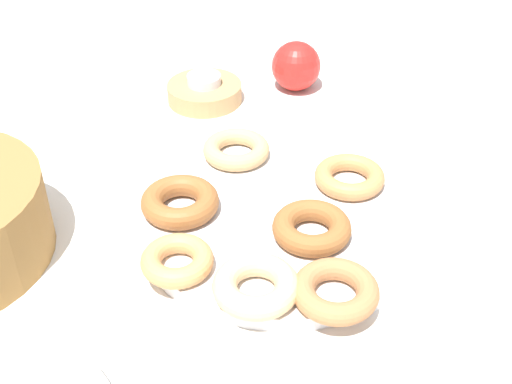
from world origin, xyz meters
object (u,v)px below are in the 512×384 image
object	(u,v)px
donut_plate	(281,219)
candle_holder	(205,92)
donut_2	(312,228)
apple	(296,66)
donut_5	(236,149)
donut_1	(180,204)
donut_6	(177,260)
donut_3	(335,291)
tealight	(204,80)
donut_4	(256,286)
donut_0	(350,177)

from	to	relation	value
donut_plate	candle_holder	xyz separation A→B (m)	(0.30, 0.12, 0.01)
donut_2	apple	world-z (taller)	apple
donut_5	candle_holder	xyz separation A→B (m)	(0.18, 0.06, -0.01)
donut_1	donut_2	xyz separation A→B (m)	(-0.04, -0.15, -0.00)
donut_5	donut_6	xyz separation A→B (m)	(-0.22, 0.05, 0.00)
donut_3	donut_1	bearing A→B (deg)	51.95
candle_holder	tealight	distance (m)	0.02
donut_2	tealight	world-z (taller)	same
donut_plate	donut_6	size ratio (longest dim) A/B	4.35
donut_4	donut_plate	bearing A→B (deg)	-10.54
donut_5	apple	xyz separation A→B (m)	(0.23, -0.08, 0.01)
donut_2	donut_plate	bearing A→B (deg)	38.95
donut_plate	donut_1	xyz separation A→B (m)	(-0.00, 0.12, 0.02)
donut_0	tealight	xyz separation A→B (m)	(0.24, 0.21, 0.01)
donut_3	candle_holder	bearing A→B (deg)	21.52
donut_5	candle_holder	distance (m)	0.19
donut_0	donut_1	size ratio (longest dim) A/B	0.94
donut_0	candle_holder	size ratio (longest dim) A/B	0.76
apple	tealight	bearing A→B (deg)	108.00
donut_1	candle_holder	world-z (taller)	donut_1
donut_1	candle_holder	size ratio (longest dim) A/B	0.81
donut_4	candle_holder	xyz separation A→B (m)	(0.44, 0.09, -0.02)
donut_5	donut_2	bearing A→B (deg)	-149.72
donut_3	apple	world-z (taller)	apple
donut_5	donut_3	bearing A→B (deg)	-156.11
donut_plate	tealight	distance (m)	0.33
donut_6	candle_holder	size ratio (longest dim) A/B	0.68
donut_1	donut_3	size ratio (longest dim) A/B	1.05
donut_1	donut_3	bearing A→B (deg)	-128.05
donut_3	donut_5	bearing A→B (deg)	23.89
tealight	apple	xyz separation A→B (m)	(0.05, -0.14, 0.00)
donut_2	donut_6	xyz separation A→B (m)	(-0.06, 0.15, -0.00)
donut_2	donut_4	xyz separation A→B (m)	(-0.09, 0.06, 0.00)
donut_3	donut_5	size ratio (longest dim) A/B	1.01
donut_plate	apple	xyz separation A→B (m)	(0.35, -0.02, 0.03)
donut_4	candle_holder	bearing A→B (deg)	12.10
donut_1	apple	size ratio (longest dim) A/B	1.19
apple	donut_2	bearing A→B (deg)	-178.26
donut_3	donut_6	xyz separation A→B (m)	(0.04, 0.17, -0.00)
donut_plate	donut_4	xyz separation A→B (m)	(-0.14, 0.03, 0.02)
donut_2	tealight	xyz separation A→B (m)	(0.35, 0.15, 0.01)
donut_4	donut_5	xyz separation A→B (m)	(0.26, 0.03, -0.00)
donut_plate	donut_6	bearing A→B (deg)	132.10
donut_0	donut_5	distance (m)	0.16
candle_holder	apple	xyz separation A→B (m)	(0.05, -0.14, 0.02)
donut_plate	donut_5	bearing A→B (deg)	26.74
donut_1	candle_holder	distance (m)	0.31
donut_4	donut_5	distance (m)	0.26
donut_1	donut_5	world-z (taller)	donut_1
donut_3	candle_holder	xyz separation A→B (m)	(0.44, 0.18, -0.02)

